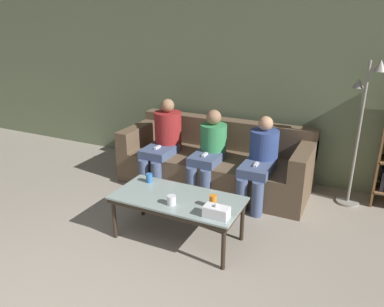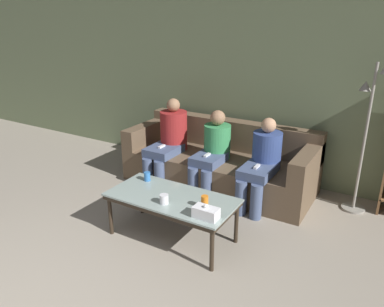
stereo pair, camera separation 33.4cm
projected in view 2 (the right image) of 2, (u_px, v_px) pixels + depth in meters
The scene contains 11 objects.
wall_back at pixel (241, 79), 4.91m from camera, with size 12.00×0.06×2.60m.
couch at pixel (220, 163), 4.83m from camera, with size 2.39×0.94×0.79m.
coffee_table at pixel (172, 200), 3.59m from camera, with size 1.25×0.60×0.46m.
cup_near_left at pixel (205, 202), 3.35m from camera, with size 0.07×0.07×0.12m.
cup_near_right at pixel (164, 199), 3.43m from camera, with size 0.08×0.08×0.09m.
cup_far_center at pixel (147, 176), 3.91m from camera, with size 0.07×0.07×0.09m.
tissue_box at pixel (206, 213), 3.19m from camera, with size 0.22×0.12×0.13m.
standing_lamp at pixel (369, 123), 3.93m from camera, with size 0.31×0.26×1.66m.
seated_person_left_end at pixel (169, 138), 4.86m from camera, with size 0.35×0.72×1.08m.
seated_person_mid_left at pixel (213, 150), 4.56m from camera, with size 0.33×0.66×1.01m.
seated_person_mid_right at pixel (262, 161), 4.24m from camera, with size 0.33×0.72×1.01m.
Camera 2 is at (1.97, -0.79, 2.10)m, focal length 35.00 mm.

